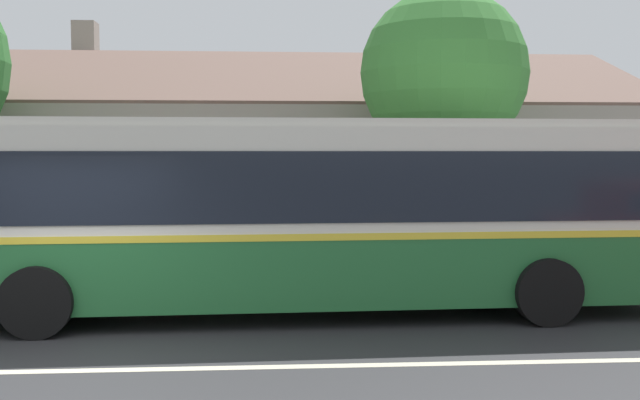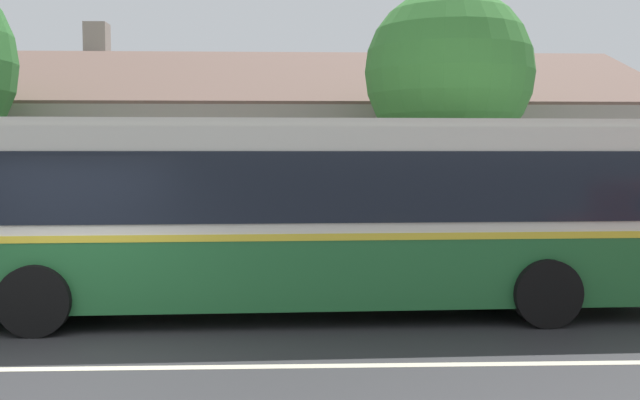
% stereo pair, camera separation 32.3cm
% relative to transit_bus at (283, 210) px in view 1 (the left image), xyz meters
% --- Properties ---
extents(ground_plane, '(300.00, 300.00, 0.00)m').
position_rel_transit_bus_xyz_m(ground_plane, '(-2.77, -2.90, -1.64)').
color(ground_plane, '#2D2D30').
extents(sidewalk_far, '(60.00, 3.00, 0.15)m').
position_rel_transit_bus_xyz_m(sidewalk_far, '(-2.77, 3.10, -1.56)').
color(sidewalk_far, '#ADAAA3').
rests_on(sidewalk_far, ground).
extents(lane_divider_stripe, '(60.00, 0.16, 0.01)m').
position_rel_transit_bus_xyz_m(lane_divider_stripe, '(-2.77, -2.90, -1.63)').
color(lane_divider_stripe, beige).
rests_on(lane_divider_stripe, ground).
extents(community_building, '(20.77, 10.60, 6.63)m').
position_rel_transit_bus_xyz_m(community_building, '(-0.51, 10.89, 0.33)').
color(community_building, gray).
rests_on(community_building, ground).
extents(transit_bus, '(12.57, 3.06, 3.03)m').
position_rel_transit_bus_xyz_m(transit_bus, '(0.00, 0.00, 0.00)').
color(transit_bus, '#236633').
rests_on(transit_bus, ground).
extents(street_tree_primary, '(3.56, 3.56, 5.99)m').
position_rel_transit_bus_xyz_m(street_tree_primary, '(3.47, 3.85, 2.55)').
color(street_tree_primary, '#4C3828').
rests_on(street_tree_primary, ground).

